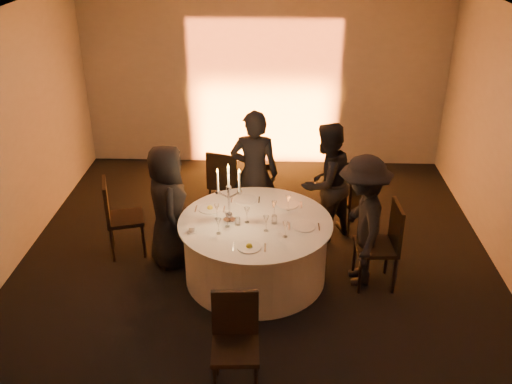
{
  "coord_description": "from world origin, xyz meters",
  "views": [
    {
      "loc": [
        0.24,
        -5.74,
        4.05
      ],
      "look_at": [
        0.0,
        0.2,
        1.05
      ],
      "focal_mm": 40.0,
      "sensor_mm": 36.0,
      "label": 1
    }
  ],
  "objects_px": {
    "guest_back_left": "(254,174)",
    "candelabra": "(229,202)",
    "chair_back_right": "(353,195)",
    "guest_back_right": "(325,183)",
    "guest_left": "(168,206)",
    "coffee_cup": "(192,229)",
    "chair_back_left": "(225,180)",
    "banquet_table": "(255,249)",
    "chair_front": "(235,337)",
    "chair_left": "(118,213)",
    "guest_right": "(362,221)",
    "chair_right": "(384,240)"
  },
  "relations": [
    {
      "from": "chair_left",
      "to": "chair_back_right",
      "type": "relative_size",
      "value": 1.07
    },
    {
      "from": "guest_back_left",
      "to": "guest_right",
      "type": "height_order",
      "value": "guest_back_left"
    },
    {
      "from": "guest_left",
      "to": "banquet_table",
      "type": "bearing_deg",
      "value": -121.16
    },
    {
      "from": "chair_right",
      "to": "candelabra",
      "type": "height_order",
      "value": "candelabra"
    },
    {
      "from": "chair_back_left",
      "to": "guest_left",
      "type": "bearing_deg",
      "value": 80.67
    },
    {
      "from": "guest_back_right",
      "to": "candelabra",
      "type": "height_order",
      "value": "guest_back_right"
    },
    {
      "from": "guest_left",
      "to": "candelabra",
      "type": "height_order",
      "value": "guest_left"
    },
    {
      "from": "chair_back_right",
      "to": "guest_back_right",
      "type": "xyz_separation_m",
      "value": [
        -0.41,
        -0.21,
        0.27
      ]
    },
    {
      "from": "candelabra",
      "to": "guest_back_left",
      "type": "bearing_deg",
      "value": 77.23
    },
    {
      "from": "guest_back_left",
      "to": "guest_left",
      "type": "bearing_deg",
      "value": 40.45
    },
    {
      "from": "chair_left",
      "to": "guest_back_left",
      "type": "relative_size",
      "value": 0.59
    },
    {
      "from": "chair_right",
      "to": "chair_front",
      "type": "height_order",
      "value": "chair_right"
    },
    {
      "from": "chair_right",
      "to": "guest_back_left",
      "type": "relative_size",
      "value": 0.6
    },
    {
      "from": "banquet_table",
      "to": "chair_right",
      "type": "relative_size",
      "value": 1.71
    },
    {
      "from": "guest_back_left",
      "to": "guest_right",
      "type": "distance_m",
      "value": 1.68
    },
    {
      "from": "chair_back_left",
      "to": "chair_right",
      "type": "height_order",
      "value": "chair_right"
    },
    {
      "from": "banquet_table",
      "to": "guest_left",
      "type": "bearing_deg",
      "value": 164.42
    },
    {
      "from": "banquet_table",
      "to": "guest_back_right",
      "type": "distance_m",
      "value": 1.38
    },
    {
      "from": "chair_left",
      "to": "chair_front",
      "type": "xyz_separation_m",
      "value": [
        1.65,
        -2.2,
        -0.03
      ]
    },
    {
      "from": "chair_back_right",
      "to": "coffee_cup",
      "type": "distance_m",
      "value": 2.46
    },
    {
      "from": "chair_right",
      "to": "guest_back_right",
      "type": "distance_m",
      "value": 1.23
    },
    {
      "from": "guest_left",
      "to": "coffee_cup",
      "type": "relative_size",
      "value": 14.28
    },
    {
      "from": "chair_back_left",
      "to": "guest_left",
      "type": "distance_m",
      "value": 1.35
    },
    {
      "from": "chair_right",
      "to": "chair_front",
      "type": "relative_size",
      "value": 1.08
    },
    {
      "from": "banquet_table",
      "to": "chair_front",
      "type": "distance_m",
      "value": 1.74
    },
    {
      "from": "chair_back_left",
      "to": "candelabra",
      "type": "xyz_separation_m",
      "value": [
        0.19,
        -1.5,
        0.45
      ]
    },
    {
      "from": "guest_back_right",
      "to": "coffee_cup",
      "type": "distance_m",
      "value": 2.0
    },
    {
      "from": "guest_right",
      "to": "coffee_cup",
      "type": "xyz_separation_m",
      "value": [
        -1.93,
        -0.25,
        -0.0
      ]
    },
    {
      "from": "banquet_table",
      "to": "coffee_cup",
      "type": "xyz_separation_m",
      "value": [
        -0.7,
        -0.26,
        0.42
      ]
    },
    {
      "from": "chair_back_right",
      "to": "chair_right",
      "type": "height_order",
      "value": "chair_right"
    },
    {
      "from": "banquet_table",
      "to": "chair_front",
      "type": "xyz_separation_m",
      "value": [
        -0.11,
        -1.73,
        0.17
      ]
    },
    {
      "from": "guest_back_right",
      "to": "guest_right",
      "type": "distance_m",
      "value": 1.05
    },
    {
      "from": "banquet_table",
      "to": "chair_front",
      "type": "bearing_deg",
      "value": -93.67
    },
    {
      "from": "chair_front",
      "to": "guest_right",
      "type": "height_order",
      "value": "guest_right"
    },
    {
      "from": "chair_back_right",
      "to": "coffee_cup",
      "type": "bearing_deg",
      "value": -8.7
    },
    {
      "from": "guest_back_right",
      "to": "banquet_table",
      "type": "bearing_deg",
      "value": 6.03
    },
    {
      "from": "banquet_table",
      "to": "chair_left",
      "type": "distance_m",
      "value": 1.83
    },
    {
      "from": "chair_back_right",
      "to": "guest_back_left",
      "type": "height_order",
      "value": "guest_back_left"
    },
    {
      "from": "guest_back_left",
      "to": "candelabra",
      "type": "distance_m",
      "value": 1.12
    },
    {
      "from": "chair_back_left",
      "to": "chair_front",
      "type": "bearing_deg",
      "value": 113.24
    },
    {
      "from": "chair_front",
      "to": "coffee_cup",
      "type": "height_order",
      "value": "chair_front"
    },
    {
      "from": "chair_left",
      "to": "guest_back_right",
      "type": "bearing_deg",
      "value": -95.6
    },
    {
      "from": "banquet_table",
      "to": "chair_back_left",
      "type": "distance_m",
      "value": 1.59
    },
    {
      "from": "chair_left",
      "to": "guest_back_right",
      "type": "distance_m",
      "value": 2.69
    },
    {
      "from": "chair_back_right",
      "to": "chair_right",
      "type": "bearing_deg",
      "value": 54.7
    },
    {
      "from": "coffee_cup",
      "to": "guest_back_left",
      "type": "bearing_deg",
      "value": 64.36
    },
    {
      "from": "chair_front",
      "to": "guest_right",
      "type": "relative_size",
      "value": 0.61
    },
    {
      "from": "guest_left",
      "to": "guest_right",
      "type": "xyz_separation_m",
      "value": [
        2.3,
        -0.31,
        0.02
      ]
    },
    {
      "from": "guest_back_right",
      "to": "candelabra",
      "type": "distance_m",
      "value": 1.54
    },
    {
      "from": "chair_front",
      "to": "coffee_cup",
      "type": "bearing_deg",
      "value": 108.54
    }
  ]
}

